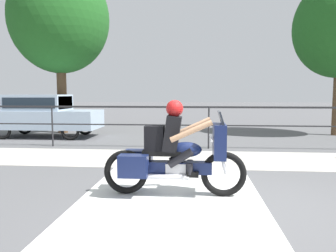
% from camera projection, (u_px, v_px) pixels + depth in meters
% --- Properties ---
extents(ground_plane, '(120.00, 120.00, 0.00)m').
position_uv_depth(ground_plane, '(220.00, 202.00, 5.28)').
color(ground_plane, '#565659').
extents(sidewalk_band, '(44.00, 2.40, 0.01)m').
position_uv_depth(sidewalk_band, '(211.00, 159.00, 8.65)').
color(sidewalk_band, '#B7B2A8').
rests_on(sidewalk_band, ground).
extents(crosswalk_band, '(3.00, 6.00, 0.01)m').
position_uv_depth(crosswalk_band, '(169.00, 204.00, 5.15)').
color(crosswalk_band, silver).
rests_on(crosswalk_band, ground).
extents(fence_railing, '(36.00, 0.05, 1.34)m').
position_uv_depth(fence_railing, '(209.00, 115.00, 10.25)').
color(fence_railing, '#232326').
rests_on(fence_railing, ground).
extents(motorcycle, '(2.44, 0.76, 1.63)m').
position_uv_depth(motorcycle, '(173.00, 154.00, 5.55)').
color(motorcycle, black).
rests_on(motorcycle, ground).
extents(parked_car, '(4.29, 1.78, 1.69)m').
position_uv_depth(parked_car, '(43.00, 113.00, 13.00)').
color(parked_car, '#9EB2C6').
rests_on(parked_car, ground).
extents(tree_behind_car, '(4.22, 4.22, 7.25)m').
position_uv_depth(tree_behind_car, '(60.00, 19.00, 14.03)').
color(tree_behind_car, brown).
rests_on(tree_behind_car, ground).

